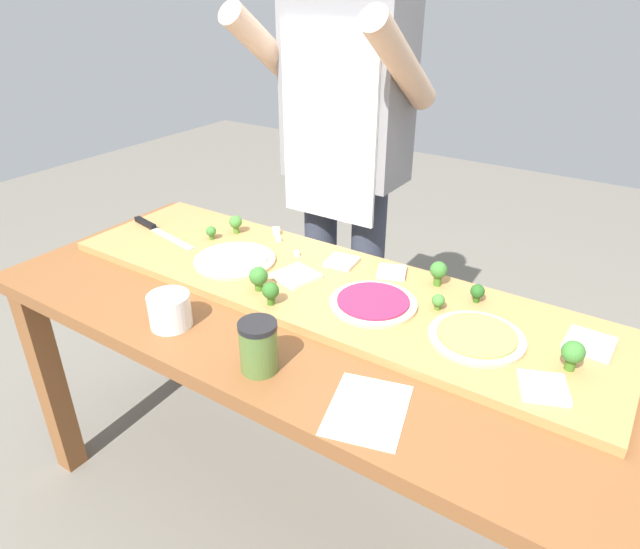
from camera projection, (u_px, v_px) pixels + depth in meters
The scene contains 27 objects.
ground_plane at pixel (314, 512), 1.76m from camera, with size 8.00×8.00×0.00m, color #6B665B.
prep_table at pixel (313, 345), 1.46m from camera, with size 1.77×0.71×0.75m.
cutting_board at pixel (324, 285), 1.51m from camera, with size 1.55×0.43×0.02m, color #B27F47.
chefs_knife at pixel (155, 229), 1.81m from camera, with size 0.32×0.08×0.02m.
pizza_whole_beet_magenta at pixel (373, 303), 1.39m from camera, with size 0.22×0.22×0.02m.
pizza_whole_pesto_green at pixel (477, 337), 1.26m from camera, with size 0.22×0.22×0.02m.
pizza_whole_white_garlic at pixel (235, 260), 1.61m from camera, with size 0.24×0.24×0.02m.
pizza_slice_far_left at pixel (342, 262), 1.60m from camera, with size 0.08×0.08×0.01m, color silver.
pizza_slice_center at pixel (296, 276), 1.52m from camera, with size 0.11×0.11×0.01m, color silver.
pizza_slice_near_left at pixel (589, 343), 1.24m from camera, with size 0.10×0.10×0.01m, color silver.
pizza_slice_near_right at pixel (543, 388), 1.10m from camera, with size 0.09×0.09×0.01m, color silver.
pizza_slice_far_right at pixel (392, 272), 1.54m from camera, with size 0.08×0.08×0.01m, color silver.
broccoli_floret_center_right at pixel (258, 277), 1.45m from camera, with size 0.05×0.05×0.07m.
broccoli_floret_back_left at pixel (271, 292), 1.38m from camera, with size 0.04×0.04×0.06m.
broccoli_floret_front_left at pixel (236, 223), 1.77m from camera, with size 0.04×0.04×0.06m.
broccoli_floret_front_mid at pixel (573, 353), 1.15m from camera, with size 0.05×0.05×0.07m.
broccoli_floret_front_right at pixel (439, 271), 1.47m from camera, with size 0.05×0.05×0.07m.
broccoli_floret_back_mid at pixel (477, 292), 1.40m from camera, with size 0.04×0.04×0.05m.
broccoli_floret_center_left at pixel (211, 232), 1.74m from camera, with size 0.03×0.03×0.04m.
broccoli_floret_back_right at pixel (438, 301), 1.37m from camera, with size 0.03×0.03×0.04m.
cheese_crumble_a at pixel (278, 239), 1.73m from camera, with size 0.02×0.02×0.02m, color silver.
cheese_crumble_b at pixel (296, 254), 1.64m from camera, with size 0.02×0.02×0.02m, color white.
cheese_crumble_c at pixel (276, 231), 1.78m from camera, with size 0.02×0.02×0.02m, color white.
flour_cup at pixel (170, 312), 1.34m from camera, with size 0.10×0.10×0.08m.
sauce_jar at pixel (259, 346), 1.18m from camera, with size 0.08×0.08×0.12m.
recipe_note at pixel (367, 410), 1.09m from camera, with size 0.15×0.19×0.00m, color white.
cook_center at pixel (344, 150), 1.84m from camera, with size 0.54×0.39×1.67m.
Camera 1 is at (0.68, -0.99, 1.50)m, focal length 31.12 mm.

